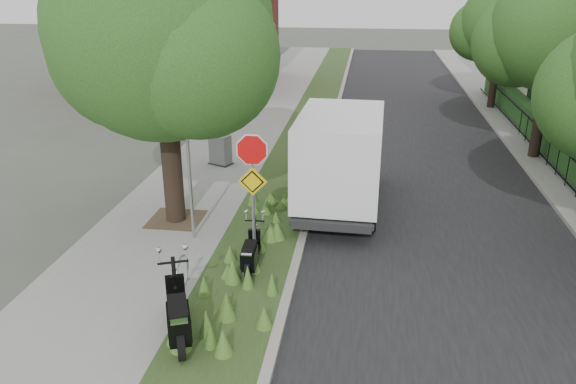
% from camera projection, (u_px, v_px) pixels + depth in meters
% --- Properties ---
extents(ground, '(120.00, 120.00, 0.00)m').
position_uv_depth(ground, '(313.00, 288.00, 12.07)').
color(ground, '#4C5147').
rests_on(ground, ground).
extents(sidewalk_near, '(3.50, 60.00, 0.12)m').
position_uv_depth(sidewalk_near, '(230.00, 145.00, 21.82)').
color(sidewalk_near, gray).
rests_on(sidewalk_near, ground).
extents(verge, '(2.00, 60.00, 0.12)m').
position_uv_depth(verge, '(300.00, 148.00, 21.46)').
color(verge, '#26461E').
rests_on(verge, ground).
extents(kerb_near, '(0.20, 60.00, 0.13)m').
position_uv_depth(kerb_near, '(326.00, 149.00, 21.33)').
color(kerb_near, '#9E9991').
rests_on(kerb_near, ground).
extents(road, '(7.00, 60.00, 0.01)m').
position_uv_depth(road, '(420.00, 154.00, 20.89)').
color(road, black).
rests_on(road, ground).
extents(kerb_far, '(0.20, 60.00, 0.13)m').
position_uv_depth(kerb_far, '(518.00, 157.00, 20.41)').
color(kerb_far, '#9E9991').
rests_on(kerb_far, ground).
extents(footpath_far, '(3.20, 60.00, 0.12)m').
position_uv_depth(footpath_far, '(567.00, 159.00, 20.19)').
color(footpath_far, gray).
rests_on(footpath_far, ground).
extents(street_tree_main, '(6.21, 5.54, 7.66)m').
position_uv_depth(street_tree_main, '(160.00, 41.00, 13.48)').
color(street_tree_main, black).
rests_on(street_tree_main, ground).
extents(bare_post, '(0.08, 0.08, 4.00)m').
position_uv_depth(bare_post, '(189.00, 162.00, 13.37)').
color(bare_post, '#A5A8AD').
rests_on(bare_post, ground).
extents(bike_hoop, '(0.06, 0.78, 0.77)m').
position_uv_depth(bike_hoop, '(182.00, 273.00, 11.69)').
color(bike_hoop, '#A5A8AD').
rests_on(bike_hoop, ground).
extents(sign_assembly, '(0.94, 0.08, 3.22)m').
position_uv_depth(sign_assembly, '(253.00, 174.00, 11.94)').
color(sign_assembly, '#A5A8AD').
rests_on(sign_assembly, ground).
extents(fence_far, '(0.04, 24.00, 1.00)m').
position_uv_depth(fence_far, '(541.00, 142.00, 20.10)').
color(fence_far, black).
rests_on(fence_far, ground).
extents(hedge_far, '(1.00, 24.00, 1.10)m').
position_uv_depth(hedge_far, '(562.00, 142.00, 20.01)').
color(hedge_far, '#164017').
rests_on(hedge_far, footpath_far).
extents(brick_building, '(9.40, 10.40, 8.30)m').
position_uv_depth(brick_building, '(187.00, 12.00, 32.04)').
color(brick_building, maroon).
rests_on(brick_building, ground).
extents(far_tree_b, '(4.83, 4.31, 6.56)m').
position_uv_depth(far_tree_b, '(551.00, 35.00, 18.82)').
color(far_tree_b, black).
rests_on(far_tree_b, ground).
extents(far_tree_c, '(4.37, 3.89, 5.93)m').
position_uv_depth(far_tree_c, '(500.00, 26.00, 26.34)').
color(far_tree_c, black).
rests_on(far_tree_c, ground).
extents(scooter_near, '(0.90, 1.84, 0.92)m').
position_uv_depth(scooter_near, '(179.00, 321.00, 9.96)').
color(scooter_near, black).
rests_on(scooter_near, ground).
extents(scooter_far, '(0.35, 1.53, 0.73)m').
position_uv_depth(scooter_far, '(251.00, 257.00, 12.39)').
color(scooter_far, black).
rests_on(scooter_far, ground).
extents(box_truck, '(2.30, 5.44, 2.43)m').
position_uv_depth(box_truck, '(341.00, 154.00, 15.69)').
color(box_truck, '#262628').
rests_on(box_truck, ground).
extents(utility_cabinet, '(0.91, 0.78, 1.03)m').
position_uv_depth(utility_cabinet, '(220.00, 150.00, 19.31)').
color(utility_cabinet, '#262628').
rests_on(utility_cabinet, ground).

